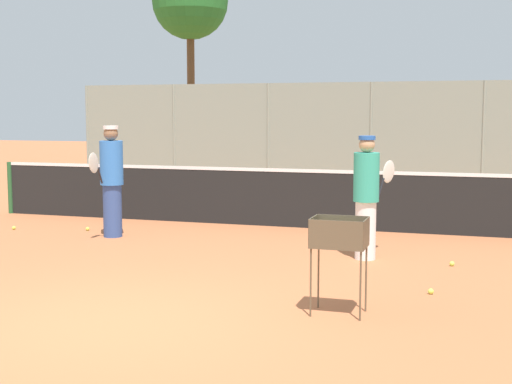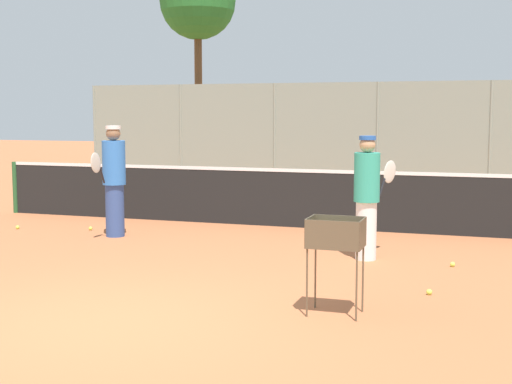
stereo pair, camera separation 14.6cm
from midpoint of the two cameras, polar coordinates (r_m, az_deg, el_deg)
ground_plane at (r=7.34m, az=-12.25°, el=-10.26°), size 80.00×80.00×0.00m
tennis_net at (r=13.02m, az=1.72°, el=-0.36°), size 11.79×0.10×1.07m
back_fence at (r=23.53m, az=8.99°, el=4.96°), size 21.02×0.08×3.08m
tree_2 at (r=30.94m, az=-5.43°, el=14.85°), size 3.19×3.19×8.33m
player_white_outfit at (r=10.20m, az=8.42°, el=-0.29°), size 0.54×0.85×1.76m
player_red_cap at (r=12.17m, az=-11.82°, el=0.98°), size 0.39×0.95×1.87m
ball_cart at (r=7.38m, az=6.02°, el=-3.89°), size 0.56×0.41×1.01m
tennis_ball_0 at (r=13.49m, az=-19.10°, el=-2.73°), size 0.07×0.07×0.07m
tennis_ball_1 at (r=13.01m, az=-13.64°, el=-2.88°), size 0.07×0.07×0.07m
tennis_ball_2 at (r=8.51m, az=13.33°, el=-7.74°), size 0.07×0.07×0.07m
tennis_ball_4 at (r=10.09m, az=15.01°, el=-5.57°), size 0.07×0.07×0.07m
parked_car at (r=26.96m, az=12.71°, el=3.18°), size 4.20×1.70×1.60m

